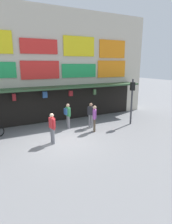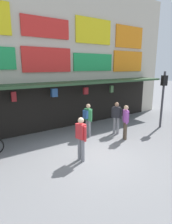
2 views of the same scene
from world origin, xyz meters
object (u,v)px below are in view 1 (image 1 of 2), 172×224
pedestrian_in_red (68,114)px  pedestrian_in_purple (91,114)px  traffic_light_far (132,94)px  pedestrian_in_black (52,127)px  pedestrian_in_green (95,117)px

pedestrian_in_red → pedestrian_in_purple: size_ratio=1.00×
traffic_light_far → pedestrian_in_black: (-6.05, -0.82, -1.19)m
pedestrian_in_black → pedestrian_in_purple: bearing=25.0°
traffic_light_far → pedestrian_in_black: size_ratio=1.90×
pedestrian_in_purple → pedestrian_in_black: bearing=-155.0°
pedestrian_in_green → pedestrian_in_purple: size_ratio=1.00×
traffic_light_far → pedestrian_in_green: (-3.09, -0.19, -1.19)m
traffic_light_far → pedestrian_in_purple: (-2.91, 0.64, -1.19)m
traffic_light_far → pedestrian_in_purple: traffic_light_far is taller
pedestrian_in_purple → pedestrian_in_green: bearing=-102.7°
pedestrian_in_red → pedestrian_in_black: (-1.66, -1.94, -0.04)m
pedestrian_in_green → pedestrian_in_black: 3.02m
traffic_light_far → pedestrian_in_red: (-4.38, 1.11, -1.16)m
traffic_light_far → pedestrian_in_black: 6.22m
pedestrian_in_red → pedestrian_in_black: size_ratio=1.00×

